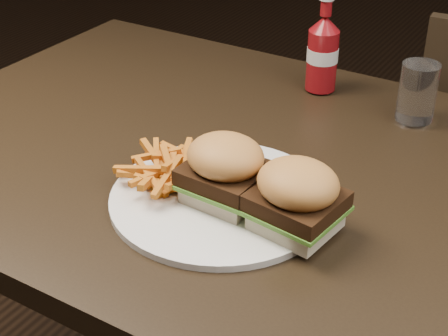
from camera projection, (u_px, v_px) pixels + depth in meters
The scene contains 7 objects.
dining_table at pixel (249, 168), 1.08m from camera, with size 1.20×0.80×0.04m, color black.
plate at pixel (220, 198), 0.97m from camera, with size 0.31×0.31×0.01m, color white.
sandwich_half_a at pixel (225, 192), 0.95m from camera, with size 0.10×0.09×0.03m, color beige.
sandwich_half_b at pixel (296, 220), 0.89m from camera, with size 0.10×0.09×0.03m, color beige.
fries_pile at pixel (175, 168), 0.99m from camera, with size 0.12×0.12×0.05m, color #CF5F28, non-canonical shape.
ketchup_bottle at pixel (322, 60), 1.26m from camera, with size 0.06×0.06×0.11m, color maroon.
tumbler at pixel (418, 92), 1.15m from camera, with size 0.06×0.06×0.10m, color white.
Camera 1 is at (0.45, -0.81, 1.29)m, focal length 55.00 mm.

